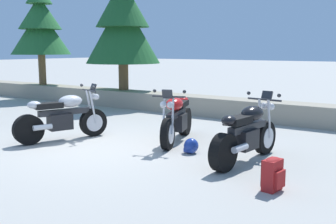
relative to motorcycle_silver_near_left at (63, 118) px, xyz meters
The scene contains 9 objects.
ground_plane 1.18m from the motorcycle_silver_near_left, ahead, with size 120.00×120.00×0.00m, color #A3A099.
stone_wall 4.76m from the motorcycle_silver_near_left, 77.04° to the left, with size 36.00×0.80×0.55m, color gray.
motorcycle_silver_near_left is the anchor object (origin of this frame).
motorcycle_red_centre 2.43m from the motorcycle_silver_near_left, 29.95° to the left, with size 0.93×2.01×1.18m.
motorcycle_black_far_right 3.98m from the motorcycle_silver_near_left, ahead, with size 0.67×2.07×1.18m.
rider_backpack 4.85m from the motorcycle_silver_near_left, ahead, with size 0.29×0.32×0.47m.
rider_helmet 2.92m from the motorcycle_silver_near_left, 11.34° to the left, with size 0.28×0.28×0.28m.
pine_tree_far_left 8.08m from the motorcycle_silver_near_left, 144.01° to the left, with size 2.25×2.25×3.85m.
pine_tree_mid_left 5.88m from the motorcycle_silver_near_left, 116.27° to the left, with size 2.50×2.50×4.28m.
Camera 1 is at (5.56, -5.66, 1.94)m, focal length 43.30 mm.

